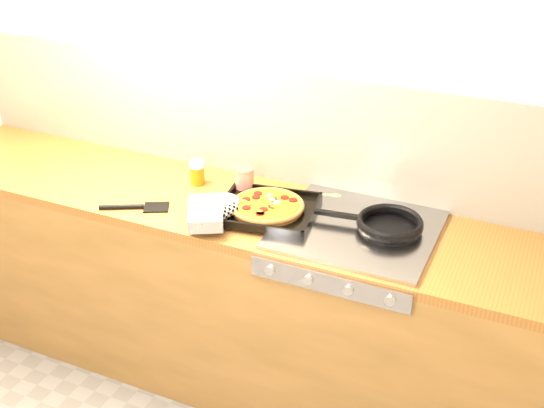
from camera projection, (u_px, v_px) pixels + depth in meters
The scene contains 9 objects.
room_shell at pixel (280, 127), 2.90m from camera, with size 3.20×3.20×3.20m.
counter_run at pixel (253, 297), 3.00m from camera, with size 3.20×0.62×0.90m.
stovetop at pixel (357, 230), 2.62m from camera, with size 0.60×0.56×0.02m, color #A09FA5.
pizza_on_tray at pixel (251, 208), 2.70m from camera, with size 0.51×0.49×0.06m.
frying_pan at pixel (388, 224), 2.59m from camera, with size 0.44×0.28×0.04m.
tomato_can at pixel (244, 180), 2.88m from camera, with size 0.09×0.09×0.12m.
juice_glass at pixel (197, 172), 2.96m from camera, with size 0.07×0.07×0.11m.
wooden_spoon at pixel (314, 195), 2.86m from camera, with size 0.29×0.12×0.02m.
black_spatula at pixel (136, 207), 2.78m from camera, with size 0.27×0.18×0.02m.
Camera 1 is at (1.09, -1.09, 2.24)m, focal length 45.00 mm.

